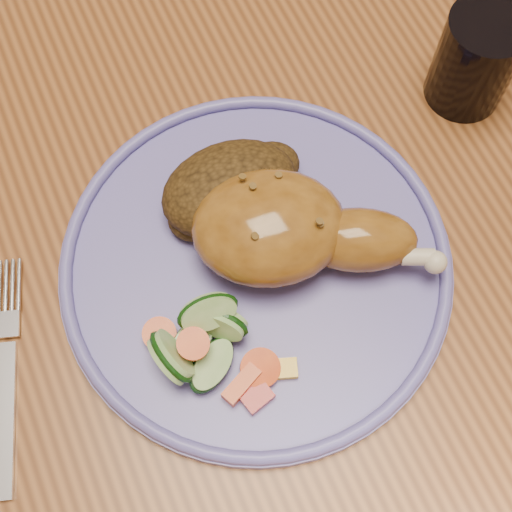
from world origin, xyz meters
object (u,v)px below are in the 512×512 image
at_px(dining_table, 253,155).
at_px(drinking_glass, 476,60).
at_px(plate, 256,266).
at_px(fork, 7,383).

height_order(dining_table, drinking_glass, drinking_glass).
bearing_deg(plate, dining_table, 67.04).
height_order(plate, drinking_glass, drinking_glass).
xyz_separation_m(dining_table, plate, (-0.06, -0.14, 0.09)).
distance_m(fork, drinking_glass, 0.44).
height_order(plate, fork, plate).
bearing_deg(drinking_glass, plate, -161.06).
xyz_separation_m(plate, drinking_glass, (0.23, 0.08, 0.04)).
distance_m(dining_table, fork, 0.31).
bearing_deg(dining_table, fork, -150.54).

